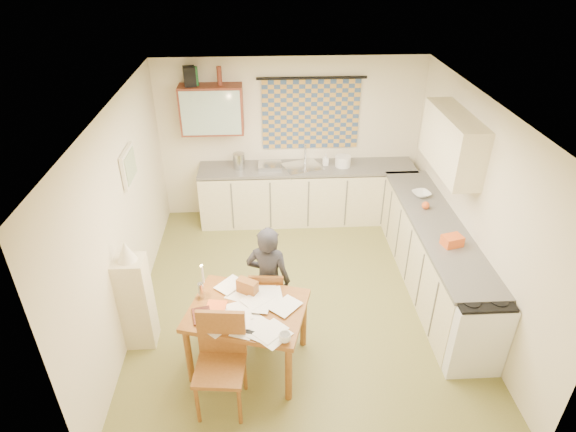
{
  "coord_description": "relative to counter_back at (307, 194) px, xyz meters",
  "views": [
    {
      "loc": [
        -0.42,
        -4.71,
        4.02
      ],
      "look_at": [
        -0.15,
        0.2,
        1.1
      ],
      "focal_mm": 30.0,
      "sensor_mm": 36.0,
      "label": 1
    }
  ],
  "objects": [
    {
      "name": "floor",
      "position": [
        -0.24,
        -1.95,
        -0.46
      ],
      "size": [
        4.0,
        4.5,
        0.02
      ],
      "primitive_type": "cube",
      "color": "olive",
      "rests_on": "ground"
    },
    {
      "name": "ceiling",
      "position": [
        -0.24,
        -1.95,
        2.06
      ],
      "size": [
        4.0,
        4.5,
        0.02
      ],
      "primitive_type": "cube",
      "color": "white",
      "rests_on": "floor"
    },
    {
      "name": "wall_back",
      "position": [
        -0.24,
        0.31,
        0.8
      ],
      "size": [
        4.0,
        0.02,
        2.5
      ],
      "primitive_type": "cube",
      "color": "beige",
      "rests_on": "floor"
    },
    {
      "name": "wall_front",
      "position": [
        -0.24,
        -4.21,
        0.8
      ],
      "size": [
        4.0,
        0.02,
        2.5
      ],
      "primitive_type": "cube",
      "color": "beige",
      "rests_on": "floor"
    },
    {
      "name": "wall_left",
      "position": [
        -2.25,
        -1.95,
        0.8
      ],
      "size": [
        0.02,
        4.5,
        2.5
      ],
      "primitive_type": "cube",
      "color": "beige",
      "rests_on": "floor"
    },
    {
      "name": "wall_right",
      "position": [
        1.77,
        -1.95,
        0.8
      ],
      "size": [
        0.02,
        4.5,
        2.5
      ],
      "primitive_type": "cube",
      "color": "beige",
      "rests_on": "floor"
    },
    {
      "name": "window_blind",
      "position": [
        0.06,
        0.27,
        1.2
      ],
      "size": [
        1.45,
        0.03,
        1.05
      ],
      "primitive_type": "cube",
      "color": "navy",
      "rests_on": "wall_back"
    },
    {
      "name": "curtain_rod",
      "position": [
        0.06,
        0.25,
        1.75
      ],
      "size": [
        1.6,
        0.04,
        0.04
      ],
      "primitive_type": "cylinder",
      "rotation": [
        0.0,
        1.57,
        0.0
      ],
      "color": "black",
      "rests_on": "wall_back"
    },
    {
      "name": "wall_cabinet",
      "position": [
        -1.39,
        0.13,
        1.35
      ],
      "size": [
        0.9,
        0.34,
        0.7
      ],
      "primitive_type": "cube",
      "color": "#5D2518",
      "rests_on": "wall_back"
    },
    {
      "name": "wall_cabinet_glass",
      "position": [
        -1.39,
        -0.04,
        1.35
      ],
      "size": [
        0.84,
        0.02,
        0.64
      ],
      "primitive_type": "cube",
      "color": "#99B2A5",
      "rests_on": "wall_back"
    },
    {
      "name": "upper_cabinet_right",
      "position": [
        1.59,
        -1.4,
        1.4
      ],
      "size": [
        0.34,
        1.3,
        0.7
      ],
      "primitive_type": "cube",
      "color": "beige",
      "rests_on": "wall_right"
    },
    {
      "name": "framed_print",
      "position": [
        -2.21,
        -1.55,
        1.25
      ],
      "size": [
        0.04,
        0.5,
        0.4
      ],
      "primitive_type": "cube",
      "color": "silver",
      "rests_on": "wall_left"
    },
    {
      "name": "print_canvas",
      "position": [
        -2.18,
        -1.55,
        1.25
      ],
      "size": [
        0.01,
        0.42,
        0.32
      ],
      "primitive_type": "cube",
      "color": "beige",
      "rests_on": "wall_left"
    },
    {
      "name": "counter_back",
      "position": [
        0.0,
        0.0,
        0.0
      ],
      "size": [
        3.3,
        0.62,
        0.92
      ],
      "color": "beige",
      "rests_on": "floor"
    },
    {
      "name": "counter_right",
      "position": [
        1.46,
        -1.71,
        -0.0
      ],
      "size": [
        0.62,
        2.95,
        0.92
      ],
      "color": "beige",
      "rests_on": "floor"
    },
    {
      "name": "stove",
      "position": [
        1.46,
        -3.04,
        0.0
      ],
      "size": [
        0.59,
        0.59,
        0.91
      ],
      "color": "white",
      "rests_on": "floor"
    },
    {
      "name": "sink",
      "position": [
        -0.07,
        0.0,
        0.43
      ],
      "size": [
        0.66,
        0.6,
        0.1
      ],
      "primitive_type": "cube",
      "rotation": [
        0.0,
        0.0,
        0.32
      ],
      "color": "silver",
      "rests_on": "counter_back"
    },
    {
      "name": "tap",
      "position": [
        -0.02,
        0.18,
        0.61
      ],
      "size": [
        0.04,
        0.04,
        0.28
      ],
      "primitive_type": "cylinder",
      "rotation": [
        0.0,
        0.0,
        -0.3
      ],
      "color": "silver",
      "rests_on": "counter_back"
    },
    {
      "name": "dish_rack",
      "position": [
        -0.57,
        0.0,
        0.5
      ],
      "size": [
        0.36,
        0.31,
        0.06
      ],
      "primitive_type": "cube",
      "rotation": [
        0.0,
        0.0,
        -0.03
      ],
      "color": "silver",
      "rests_on": "counter_back"
    },
    {
      "name": "kettle",
      "position": [
        -1.03,
        0.0,
        0.59
      ],
      "size": [
        0.22,
        0.22,
        0.24
      ],
      "primitive_type": "cylinder",
      "rotation": [
        0.0,
        0.0,
        0.23
      ],
      "color": "silver",
      "rests_on": "counter_back"
    },
    {
      "name": "mixing_bowl",
      "position": [
        0.54,
        0.0,
        0.55
      ],
      "size": [
        0.25,
        0.25,
        0.16
      ],
      "primitive_type": "cylinder",
      "rotation": [
        0.0,
        0.0,
        -0.06
      ],
      "color": "white",
      "rests_on": "counter_back"
    },
    {
      "name": "soap_bottle",
      "position": [
        0.28,
        0.05,
        0.56
      ],
      "size": [
        0.09,
        0.09,
        0.18
      ],
      "primitive_type": "imported",
      "rotation": [
        0.0,
        0.0,
        0.07
      ],
      "color": "white",
      "rests_on": "counter_back"
    },
    {
      "name": "bowl",
      "position": [
        1.46,
        -1.02,
        0.5
      ],
      "size": [
        0.35,
        0.35,
        0.06
      ],
      "primitive_type": "imported",
      "rotation": [
        0.0,
        0.0,
        0.26
      ],
      "color": "white",
      "rests_on": "counter_right"
    },
    {
      "name": "orange_bag",
      "position": [
        1.46,
        -2.21,
        0.53
      ],
      "size": [
        0.25,
        0.21,
        0.12
      ],
      "primitive_type": "cube",
      "rotation": [
        0.0,
        0.0,
        0.26
      ],
      "color": "orange",
      "rests_on": "counter_right"
    },
    {
      "name": "fruit_orange",
      "position": [
        1.41,
        -1.37,
        0.52
      ],
      "size": [
        0.1,
        0.1,
        0.1
      ],
      "primitive_type": "sphere",
      "color": "orange",
      "rests_on": "counter_right"
    },
    {
      "name": "speaker",
      "position": [
        -1.66,
        0.13,
        1.83
      ],
      "size": [
        0.2,
        0.23,
        0.26
      ],
      "primitive_type": "cube",
      "rotation": [
        0.0,
        0.0,
        0.21
      ],
      "color": "black",
      "rests_on": "wall_cabinet"
    },
    {
      "name": "bottle_green",
      "position": [
        -1.57,
        0.13,
        1.83
      ],
      "size": [
        0.08,
        0.08,
        0.26
      ],
      "primitive_type": "cylinder",
      "rotation": [
        0.0,
        0.0,
        -0.16
      ],
      "color": "#195926",
      "rests_on": "wall_cabinet"
    },
    {
      "name": "bottle_brown",
      "position": [
        -1.24,
        0.13,
        1.83
      ],
      "size": [
        0.07,
        0.07,
        0.26
      ],
      "primitive_type": "cylinder",
      "rotation": [
        0.0,
        0.0,
        0.06
      ],
      "color": "#5D2518",
      "rests_on": "wall_cabinet"
    },
    {
      "name": "dining_table",
      "position": [
        -0.87,
        -2.96,
        -0.07
      ],
      "size": [
        1.34,
        1.15,
        0.75
      ],
      "rotation": [
        0.0,
        0.0,
        -0.27
      ],
      "color": "brown",
      "rests_on": "floor"
    },
    {
      "name": "chair_far",
      "position": [
        -0.66,
        -2.42,
        -0.19
      ],
      "size": [
        0.41,
        0.41,
        0.84
      ],
      "rotation": [
        0.0,
        0.0,
        3.06
      ],
      "color": "brown",
      "rests_on": "floor"
    },
    {
      "name": "chair_near",
      "position": [
        -1.12,
        -3.48,
        -0.14
      ],
      "size": [
        0.5,
        0.5,
        1.02
      ],
      "rotation": [
        0.0,
        0.0,
        -0.1
      ],
      "color": "brown",
      "rests_on": "floor"
    },
    {
      "name": "person",
      "position": [
        -0.64,
        -2.44,
        0.23
      ],
      "size": [
        0.67,
        0.58,
        1.37
      ],
      "primitive_type": "imported",
      "rotation": [
        0.0,
        0.0,
        2.87
      ],
      "color": "black",
      "rests_on": "floor"
    },
    {
      "name": "shelf_stand",
      "position": [
        -2.08,
        -2.59,
        0.11
      ],
      "size": [
        0.32,
        0.3,
        1.12
      ],
      "primitive_type": "cube",
      "color": "beige",
      "rests_on": "floor"
    },
    {
      "name": "lampshade",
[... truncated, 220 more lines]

